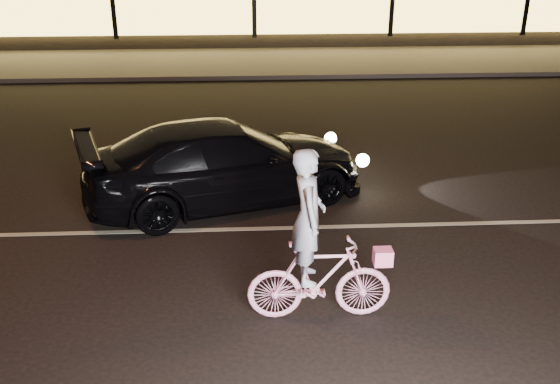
{
  "coord_description": "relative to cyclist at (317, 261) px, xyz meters",
  "views": [
    {
      "loc": [
        -0.29,
        -6.0,
        4.1
      ],
      "look_at": [
        0.07,
        0.6,
        1.19
      ],
      "focal_mm": 40.0,
      "sensor_mm": 36.0,
      "label": 1
    }
  ],
  "objects": [
    {
      "name": "ground",
      "position": [
        -0.42,
        0.19,
        -0.71
      ],
      "size": [
        90.0,
        90.0,
        0.0
      ],
      "primitive_type": "plane",
      "color": "black",
      "rests_on": "ground"
    },
    {
      "name": "lane_stripe_far",
      "position": [
        -0.42,
        2.19,
        -0.71
      ],
      "size": [
        60.0,
        0.1,
        0.01
      ],
      "primitive_type": "cube",
      "color": "gray",
      "rests_on": "ground"
    },
    {
      "name": "sidewalk",
      "position": [
        -0.42,
        13.19,
        -0.65
      ],
      "size": [
        30.0,
        4.0,
        0.12
      ],
      "primitive_type": "cube",
      "color": "#383533",
      "rests_on": "ground"
    },
    {
      "name": "cyclist",
      "position": [
        0.0,
        0.0,
        0.0
      ],
      "size": [
        1.59,
        0.55,
        2.0
      ],
      "rotation": [
        0.0,
        0.0,
        1.57
      ],
      "color": "#DD317D",
      "rests_on": "ground"
    },
    {
      "name": "sedan",
      "position": [
        -1.06,
        3.23,
        -0.08
      ],
      "size": [
        4.71,
        3.07,
        1.27
      ],
      "rotation": [
        0.0,
        0.0,
        1.89
      ],
      "color": "black",
      "rests_on": "ground"
    }
  ]
}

